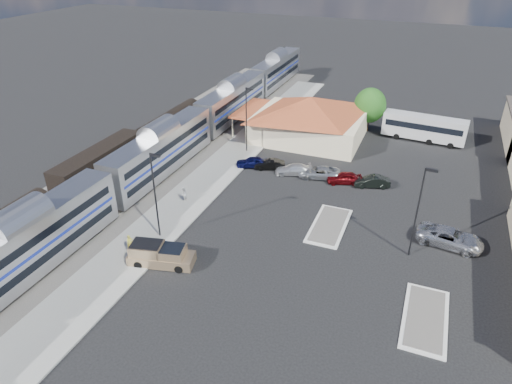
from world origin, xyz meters
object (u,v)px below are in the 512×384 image
at_px(pickup_truck, 161,255).
at_px(suv, 450,238).
at_px(coach_bus, 424,127).
at_px(station_depot, 309,118).

relative_size(pickup_truck, suv, 1.01).
xyz_separation_m(pickup_truck, suv, (23.89, 12.64, -0.11)).
bearing_deg(pickup_truck, coach_bus, -39.66).
bearing_deg(suv, pickup_truck, 125.63).
bearing_deg(suv, coach_bus, 17.15).
height_order(station_depot, pickup_truck, station_depot).
xyz_separation_m(station_depot, suv, (19.95, -20.96, -2.28)).
height_order(station_depot, suv, station_depot).
bearing_deg(coach_bus, pickup_truck, 158.59).
bearing_deg(coach_bus, station_depot, 113.41).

